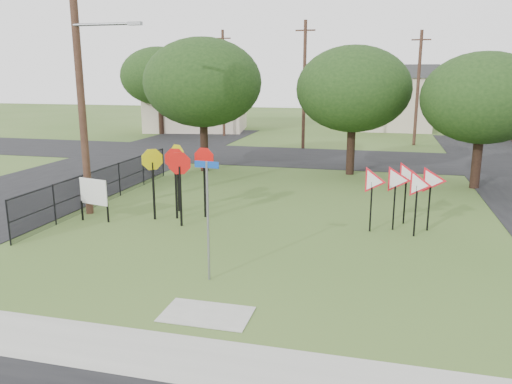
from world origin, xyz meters
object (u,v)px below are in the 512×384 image
yield_sign_cluster (404,183)px  street_name_sign (208,214)px  info_board (94,193)px  stop_sign_cluster (178,167)px

yield_sign_cluster → street_name_sign: bearing=-131.4°
street_name_sign → yield_sign_cluster: (5.04, 5.72, -0.12)m
street_name_sign → info_board: 7.19m
yield_sign_cluster → info_board: yield_sign_cluster is taller
yield_sign_cluster → info_board: size_ratio=1.81×
yield_sign_cluster → info_board: (-10.92, -1.64, -0.63)m
street_name_sign → info_board: street_name_sign is taller
street_name_sign → yield_sign_cluster: bearing=48.6°
stop_sign_cluster → yield_sign_cluster: bearing=3.6°
yield_sign_cluster → stop_sign_cluster: bearing=-176.4°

